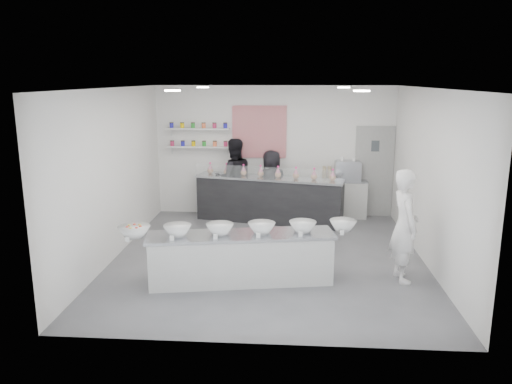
% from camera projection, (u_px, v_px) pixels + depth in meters
% --- Properties ---
extents(floor, '(6.00, 6.00, 0.00)m').
position_uv_depth(floor, '(268.00, 257.00, 9.00)').
color(floor, '#515156').
rests_on(floor, ground).
extents(ceiling, '(6.00, 6.00, 0.00)m').
position_uv_depth(ceiling, '(269.00, 88.00, 8.33)').
color(ceiling, white).
rests_on(ceiling, floor).
extents(back_wall, '(5.50, 0.00, 5.50)m').
position_uv_depth(back_wall, '(274.00, 151.00, 11.58)').
color(back_wall, white).
rests_on(back_wall, floor).
extents(left_wall, '(0.00, 6.00, 6.00)m').
position_uv_depth(left_wall, '(114.00, 174.00, 8.85)').
color(left_wall, white).
rests_on(left_wall, floor).
extents(right_wall, '(0.00, 6.00, 6.00)m').
position_uv_depth(right_wall, '(430.00, 178.00, 8.47)').
color(right_wall, white).
rests_on(right_wall, floor).
extents(back_door, '(0.88, 0.04, 2.10)m').
position_uv_depth(back_door, '(374.00, 172.00, 11.49)').
color(back_door, gray).
rests_on(back_door, floor).
extents(pattern_panel, '(1.25, 0.03, 1.20)m').
position_uv_depth(pattern_panel, '(259.00, 132.00, 11.48)').
color(pattern_panel, '#A90015').
rests_on(pattern_panel, back_wall).
extents(jar_shelf_lower, '(1.45, 0.22, 0.04)m').
position_uv_depth(jar_shelf_lower, '(199.00, 147.00, 11.58)').
color(jar_shelf_lower, silver).
rests_on(jar_shelf_lower, back_wall).
extents(jar_shelf_upper, '(1.45, 0.22, 0.04)m').
position_uv_depth(jar_shelf_upper, '(199.00, 129.00, 11.49)').
color(jar_shelf_upper, silver).
rests_on(jar_shelf_upper, back_wall).
extents(preserve_jars, '(1.45, 0.10, 0.56)m').
position_uv_depth(preserve_jars, '(199.00, 135.00, 11.50)').
color(preserve_jars, '#C52B5B').
rests_on(preserve_jars, jar_shelf_lower).
extents(downlight_0, '(0.24, 0.24, 0.02)m').
position_uv_depth(downlight_0, '(173.00, 91.00, 7.46)').
color(downlight_0, white).
rests_on(downlight_0, ceiling).
extents(downlight_1, '(0.24, 0.24, 0.02)m').
position_uv_depth(downlight_1, '(362.00, 91.00, 7.26)').
color(downlight_1, white).
rests_on(downlight_1, ceiling).
extents(downlight_2, '(0.24, 0.24, 0.02)m').
position_uv_depth(downlight_2, '(203.00, 87.00, 9.98)').
color(downlight_2, white).
rests_on(downlight_2, ceiling).
extents(downlight_3, '(0.24, 0.24, 0.02)m').
position_uv_depth(downlight_3, '(344.00, 87.00, 9.79)').
color(downlight_3, white).
rests_on(downlight_3, ceiling).
extents(prep_counter, '(2.99, 1.15, 0.80)m').
position_uv_depth(prep_counter, '(241.00, 258.00, 7.84)').
color(prep_counter, silver).
rests_on(prep_counter, floor).
extents(back_bar, '(3.35, 1.33, 1.02)m').
position_uv_depth(back_bar, '(269.00, 200.00, 11.12)').
color(back_bar, black).
rests_on(back_bar, floor).
extents(sneeze_guard, '(3.18, 0.75, 0.28)m').
position_uv_depth(sneeze_guard, '(266.00, 173.00, 10.71)').
color(sneeze_guard, white).
rests_on(sneeze_guard, back_bar).
extents(espresso_ledge, '(1.17, 0.37, 0.87)m').
position_uv_depth(espresso_ledge, '(341.00, 199.00, 11.50)').
color(espresso_ledge, silver).
rests_on(espresso_ledge, floor).
extents(espresso_machine, '(0.58, 0.40, 0.44)m').
position_uv_depth(espresso_machine, '(348.00, 171.00, 11.34)').
color(espresso_machine, '#93969E').
rests_on(espresso_machine, espresso_ledge).
extents(cup_stacks, '(0.24, 0.24, 0.31)m').
position_uv_depth(cup_stacks, '(327.00, 174.00, 11.39)').
color(cup_stacks, gray).
rests_on(cup_stacks, espresso_ledge).
extents(prep_bowls, '(3.72, 1.15, 0.17)m').
position_uv_depth(prep_bowls, '(241.00, 229.00, 7.73)').
color(prep_bowls, white).
rests_on(prep_bowls, prep_counter).
extents(label_cards, '(3.31, 0.04, 0.07)m').
position_uv_depth(label_cards, '(231.00, 243.00, 7.24)').
color(label_cards, white).
rests_on(label_cards, prep_counter).
extents(cookie_bags, '(2.90, 0.80, 0.26)m').
position_uv_depth(cookie_bags, '(269.00, 171.00, 10.98)').
color(cookie_bags, '#CA668A').
rests_on(cookie_bags, back_bar).
extents(woman_prep, '(0.52, 0.71, 1.80)m').
position_uv_depth(woman_prep, '(404.00, 226.00, 7.82)').
color(woman_prep, white).
rests_on(woman_prep, floor).
extents(staff_left, '(1.05, 0.91, 1.84)m').
position_uv_depth(staff_left, '(234.00, 179.00, 11.38)').
color(staff_left, black).
rests_on(staff_left, floor).
extents(staff_right, '(0.91, 0.77, 1.58)m').
position_uv_depth(staff_right, '(271.00, 185.00, 11.35)').
color(staff_right, black).
rests_on(staff_right, floor).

